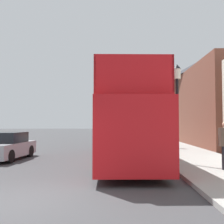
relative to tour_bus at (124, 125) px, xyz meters
name	(u,v)px	position (x,y,z in m)	size (l,w,h in m)	color
ground_plane	(94,142)	(-2.82, 13.76, -1.77)	(144.00, 144.00, 0.00)	#3D3D3F
sidewalk	(162,143)	(3.73, 10.76, -1.70)	(3.72, 108.00, 0.14)	#999993
brick_terrace_rear	(199,101)	(8.59, 15.36, 2.60)	(6.00, 25.67, 8.75)	brown
tour_bus	(124,125)	(0.00, 0.00, 0.00)	(2.93, 11.44, 4.01)	red
parked_car_ahead_of_bus	(131,139)	(0.76, 7.91, -1.11)	(1.89, 4.07, 1.40)	navy
parked_car_far_side	(6,147)	(-6.13, 0.23, -1.11)	(1.97, 4.00, 1.41)	#9E9EA3
lamp_post_nearest	(177,94)	(2.34, -1.70, 1.42)	(0.35, 0.35, 4.39)	black
lamp_post_second	(152,103)	(2.37, 6.91, 1.70)	(0.35, 0.35, 4.85)	black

